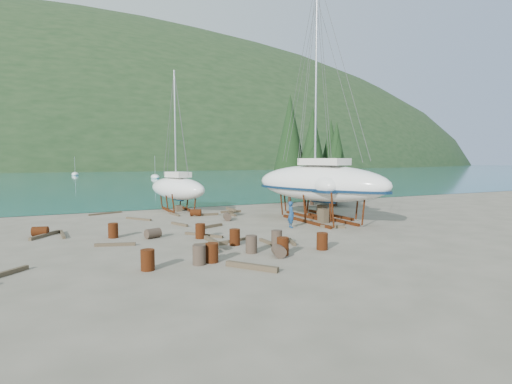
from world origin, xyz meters
name	(u,v)px	position (x,y,z in m)	size (l,w,h in m)	color
ground	(250,234)	(0.00, 0.00, 0.00)	(600.00, 600.00, 0.00)	#605B4B
bay_water	(81,166)	(0.00, 315.00, 0.01)	(700.00, 700.00, 0.00)	#176A75
far_hill	(81,166)	(0.00, 320.00, 0.00)	(800.00, 360.00, 110.00)	#1B3118
far_house_center	(43,164)	(-20.00, 190.00, 2.92)	(6.60, 5.60, 5.60)	beige
far_house_right	(151,164)	(30.00, 190.00, 2.92)	(6.60, 5.60, 5.60)	beige
cypress_near_right	(312,149)	(12.50, 12.00, 5.79)	(3.60, 3.60, 10.00)	black
cypress_mid_right	(336,157)	(14.00, 10.00, 4.92)	(3.06, 3.06, 8.50)	black
cypress_back_left	(290,141)	(11.00, 14.00, 6.66)	(4.14, 4.14, 11.50)	black
cypress_far_right	(331,155)	(15.50, 13.00, 5.21)	(3.24, 3.24, 9.00)	black
moored_boat_mid	(155,177)	(10.00, 80.00, 0.39)	(2.00, 5.00, 6.05)	white
moored_boat_far	(75,174)	(-8.00, 110.00, 0.39)	(2.00, 5.00, 6.05)	white
large_sailboat_near	(319,183)	(6.75, 2.32, 2.94)	(7.08, 12.07, 18.28)	white
large_sailboat_far	(319,182)	(8.17, 4.49, 2.88)	(7.60, 11.47, 17.61)	white
small_sailboat_shore	(177,188)	(-1.25, 13.34, 2.09)	(4.80, 8.35, 12.73)	white
worker	(291,215)	(3.45, 0.85, 0.91)	(0.66, 0.43, 1.81)	navy
drum_0	(148,260)	(-7.38, -5.75, 0.44)	(0.58, 0.58, 0.88)	#622610
drum_1	(279,251)	(-1.27, -6.04, 0.29)	(0.58, 0.58, 0.88)	#2D2823
drum_2	(40,231)	(-11.91, 4.85, 0.29)	(0.58, 0.58, 0.88)	#622610
drum_3	(283,246)	(-0.96, -5.86, 0.44)	(0.58, 0.58, 0.88)	#622610
drum_4	(196,213)	(-0.79, 9.15, 0.29)	(0.58, 0.58, 0.88)	#622610
drum_5	(251,244)	(-2.13, -4.77, 0.44)	(0.58, 0.58, 0.88)	#2D2823
drum_7	(322,241)	(1.48, -5.66, 0.44)	(0.58, 0.58, 0.88)	#622610
drum_8	(113,231)	(-7.94, 2.30, 0.44)	(0.58, 0.58, 0.88)	#622610
drum_10	(235,237)	(-2.18, -2.70, 0.44)	(0.58, 0.58, 0.88)	#622610
drum_11	(227,217)	(0.71, 5.83, 0.29)	(0.58, 0.58, 0.88)	#2D2823
drum_13	(212,253)	(-4.52, -5.67, 0.44)	(0.58, 0.58, 0.88)	#622610
drum_14	(200,231)	(-3.31, -0.11, 0.44)	(0.58, 0.58, 0.88)	#622610
drum_15	(153,233)	(-5.82, 1.18, 0.29)	(0.58, 0.58, 0.88)	#2D2823
drum_16	(199,255)	(-5.16, -5.80, 0.44)	(0.58, 0.58, 0.88)	#2D2823
drum_17	(277,238)	(-0.30, -4.02, 0.44)	(0.58, 0.58, 0.88)	#2D2823
timber_0	(106,213)	(-7.42, 13.64, 0.07)	(0.14, 2.96, 0.14)	brown
timber_1	(333,227)	(5.97, -0.47, 0.10)	(0.19, 1.67, 0.19)	brown
timber_2	(45,235)	(-11.64, 4.47, 0.09)	(0.19, 2.61, 0.19)	brown
timber_3	(231,241)	(-2.09, -1.94, 0.07)	(0.15, 3.03, 0.15)	brown
timber_4	(179,224)	(-3.21, 5.09, 0.09)	(0.17, 1.87, 0.17)	brown
timber_5	(273,244)	(-0.36, -3.73, 0.08)	(0.16, 2.94, 0.16)	brown
timber_6	(206,215)	(0.06, 9.03, 0.10)	(0.19, 2.13, 0.19)	brown
timber_7	(292,242)	(0.85, -3.66, 0.09)	(0.17, 1.48, 0.17)	brown
timber_8	(210,226)	(-1.58, 3.21, 0.09)	(0.19, 2.24, 0.19)	brown
timber_9	(174,214)	(-2.25, 10.51, 0.08)	(0.15, 2.06, 0.15)	brown
timber_11	(204,235)	(-2.92, 0.47, 0.08)	(0.15, 2.76, 0.15)	brown
timber_12	(115,244)	(-8.10, -0.15, 0.08)	(0.17, 2.12, 0.17)	brown
timber_15	(138,219)	(-5.41, 9.08, 0.07)	(0.15, 2.58, 0.15)	brown
timber_16	(252,267)	(-3.37, -7.48, 0.11)	(0.23, 2.46, 0.23)	brown
timber_17	(62,234)	(-10.68, 4.42, 0.08)	(0.16, 2.55, 0.16)	brown
timber_pile_fore	(211,244)	(-3.72, -3.29, 0.30)	(1.80, 1.80, 0.60)	brown
timber_pile_aft	(231,212)	(2.06, 8.43, 0.30)	(1.80, 1.80, 0.60)	brown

